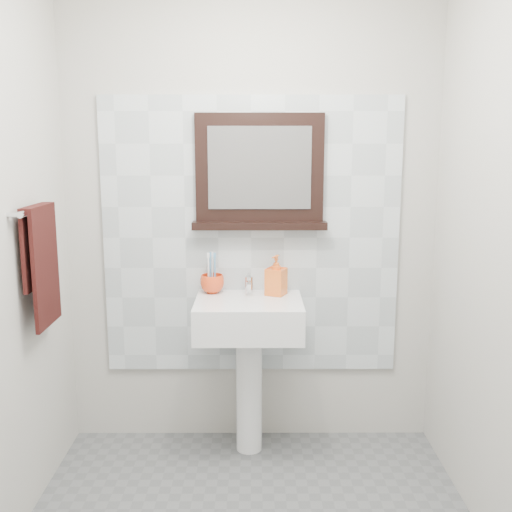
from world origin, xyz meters
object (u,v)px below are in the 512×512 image
at_px(toothbrush_cup, 212,284).
at_px(framed_mirror, 260,174).
at_px(soap_dispenser, 276,275).
at_px(pedestal_sink, 249,333).
at_px(hand_towel, 41,256).

distance_m(toothbrush_cup, framed_mirror, 0.64).
xyz_separation_m(soap_dispenser, framed_mirror, (-0.09, 0.09, 0.52)).
bearing_deg(pedestal_sink, soap_dispenser, 33.85).
xyz_separation_m(toothbrush_cup, soap_dispenser, (0.34, -0.04, 0.06)).
bearing_deg(framed_mirror, hand_towel, -151.58).
bearing_deg(framed_mirror, pedestal_sink, -106.87).
height_order(pedestal_sink, hand_towel, hand_towel).
xyz_separation_m(pedestal_sink, toothbrush_cup, (-0.20, 0.14, 0.23)).
bearing_deg(toothbrush_cup, soap_dispenser, -6.85).
bearing_deg(toothbrush_cup, hand_towel, -146.49).
bearing_deg(toothbrush_cup, pedestal_sink, -34.88).
height_order(toothbrush_cup, hand_towel, hand_towel).
bearing_deg(hand_towel, toothbrush_cup, 33.51).
bearing_deg(soap_dispenser, hand_towel, -132.83).
xyz_separation_m(toothbrush_cup, hand_towel, (-0.73, -0.48, 0.24)).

